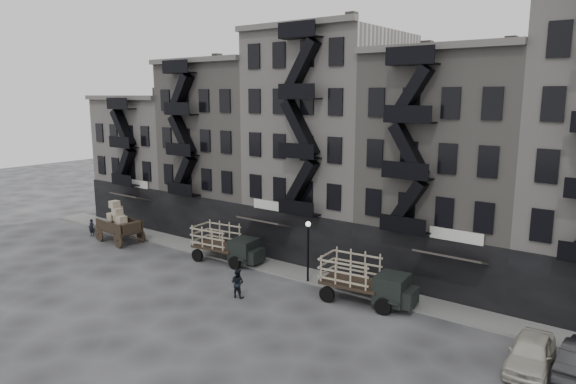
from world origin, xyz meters
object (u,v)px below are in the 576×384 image
Objects in this scene: wagon at (118,218)px; car_east at (531,353)px; pedestrian_mid at (237,283)px; stake_truck_west at (226,241)px; pedestrian_west at (92,228)px; horse at (98,228)px; stake_truck_east at (365,277)px.

car_east is at bearing 2.07° from wagon.
stake_truck_west is at bearing -49.46° from pedestrian_mid.
car_east is 16.68m from pedestrian_mid.
pedestrian_west reaches higher than car_east.
stake_truck_east reaches higher than horse.
wagon is 2.37× the size of pedestrian_mid.
pedestrian_mid is (16.53, -3.06, -1.12)m from wagon.
stake_truck_west is 22.14m from car_east.
stake_truck_east is 3.77× the size of pedestrian_west.
car_east is (35.94, -1.13, -0.00)m from horse.
horse is at bearing -179.29° from stake_truck_west.
car_east is (21.93, -2.86, -0.83)m from stake_truck_west.
stake_truck_west is at bearing -10.28° from pedestrian_west.
stake_truck_east is (26.14, 1.08, 0.87)m from horse.
stake_truck_east is 3.19× the size of pedestrian_mid.
stake_truck_west is 7.10m from pedestrian_mid.
car_east is 2.87× the size of pedestrian_west.
pedestrian_mid is at bearing -155.08° from stake_truck_east.
pedestrian_west is (-14.57, -2.00, -0.81)m from stake_truck_west.
pedestrian_west is (-26.70, -1.35, -0.86)m from stake_truck_east.
wagon reaches higher than stake_truck_east.
stake_truck_west is 1.28× the size of car_east.
pedestrian_mid is at bearing -103.36° from horse.
wagon is at bearing 176.81° from stake_truck_east.
pedestrian_west is (-0.56, -0.28, 0.02)m from horse.
horse is 1.16× the size of pedestrian_west.
horse is 3.10m from wagon.
stake_truck_east is at bearing 6.56° from wagon.
car_east is at bearing -18.16° from stake_truck_east.
stake_truck_east is at bearing 164.48° from car_east.
stake_truck_east is 7.90m from pedestrian_mid.
stake_truck_east is at bearing -15.21° from pedestrian_west.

